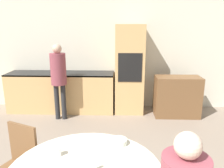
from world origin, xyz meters
The scene contains 9 objects.
wall_back centered at (0.00, 5.01, 1.30)m, with size 6.64×0.05×2.60m.
kitchen_counter centered at (-1.28, 4.67, 0.46)m, with size 2.37×0.60×0.88m.
oven_unit centered at (0.25, 4.68, 0.97)m, with size 0.62×0.59×1.93m.
sideboard centered at (1.27, 4.42, 0.43)m, with size 0.94×0.45×0.87m.
chair_far_left centered at (-1.04, 1.92, 0.50)m, with size 0.53×0.53×0.89m.
person_standing centered at (-1.19, 4.18, 0.97)m, with size 0.31×0.31×1.56m.
cup centered at (-0.53, 1.67, 0.79)m, with size 0.07×0.07×0.08m.
bowl_near centered at (0.03, 1.89, 0.78)m, with size 0.16×0.16×0.05m.
salt_shaker centered at (-0.17, 1.47, 0.79)m, with size 0.03×0.03×0.09m.
Camera 1 is at (0.02, -0.06, 1.88)m, focal length 35.00 mm.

